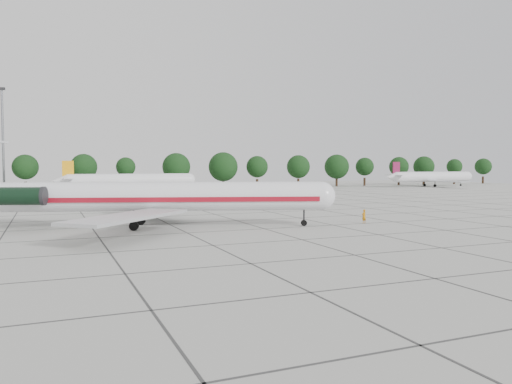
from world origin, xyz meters
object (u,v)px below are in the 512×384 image
main_airliner (143,196)px  ground_crew (364,216)px  bg_airliner_e (432,177)px  bg_airliner_c (130,181)px  floodlight_mast (3,133)px

main_airliner → ground_crew: (23.19, -5.63, -2.45)m
main_airliner → bg_airliner_e: main_airliner is taller
bg_airliner_e → bg_airliner_c: bearing=-179.0°
main_airliner → bg_airliner_e: (97.72, 66.06, -0.31)m
floodlight_mast → main_airliner: bearing=-77.6°
bg_airliner_c → floodlight_mast: size_ratio=1.11×
ground_crew → bg_airliner_c: 71.67m
main_airliner → bg_airliner_c: main_airliner is taller
main_airliner → bg_airliner_e: 117.95m
ground_crew → bg_airliner_c: bg_airliner_c is taller
main_airliner → floodlight_mast: (-18.92, 86.17, 11.06)m
main_airliner → floodlight_mast: floodlight_mast is taller
main_airliner → bg_airliner_c: size_ratio=1.35×
ground_crew → floodlight_mast: floodlight_mast is taller
main_airliner → ground_crew: main_airliner is taller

